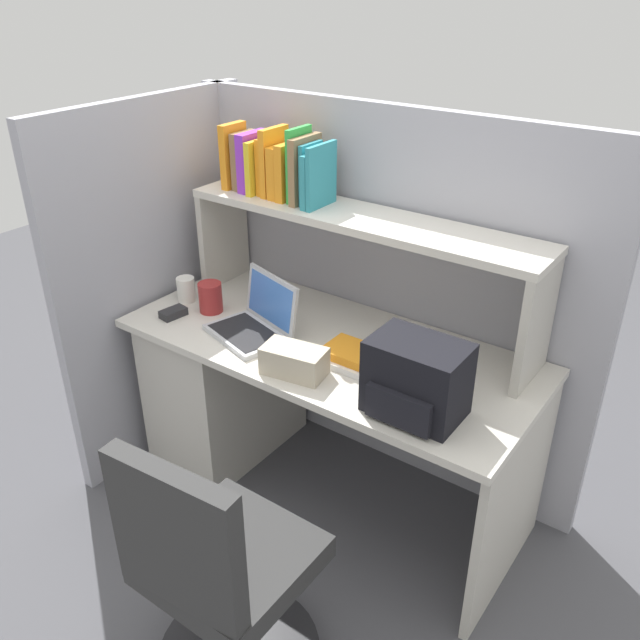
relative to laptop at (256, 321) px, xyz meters
The scene contains 14 objects.
ground_plane 0.83m from the laptop, 19.80° to the left, with size 8.00×8.00×0.00m, color #4C4C51.
desk 0.41m from the laptop, 141.28° to the left, with size 1.60×0.70×0.73m.
cubicle_partition_rear 0.55m from the laptop, 60.60° to the left, with size 1.84×0.05×1.55m, color #9E9EA8.
cubicle_partition_left 0.58m from the laptop, behind, with size 0.05×1.06×1.55m, color #9E9EA8.
overhead_hutch 0.50m from the laptop, 47.84° to the left, with size 1.44×0.28×0.45m.
reference_books_on_shelf 0.61m from the laptop, 111.20° to the left, with size 0.46×0.19×0.28m.
laptop is the anchor object (origin of this frame).
backpack 0.75m from the laptop, ahead, with size 0.30×0.23×0.25m.
computer_mouse 0.38m from the laptop, 165.58° to the right, with size 0.06×0.10×0.03m, color #262628.
paper_cup 0.43m from the laptop, behind, with size 0.08×0.08×0.10m, color white.
tissue_box 0.33m from the laptop, 25.76° to the right, with size 0.22×0.12×0.10m, color #BFB299.
snack_canister 0.27m from the laptop, behind, with size 0.10×0.10×0.12m, color maroon.
desk_book_stack 0.41m from the laptop, ahead, with size 0.19×0.17×0.05m.
office_chair 0.99m from the laptop, 56.96° to the right, with size 0.52×0.52×0.93m.
Camera 1 is at (1.25, -1.78, 1.99)m, focal length 37.44 mm.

